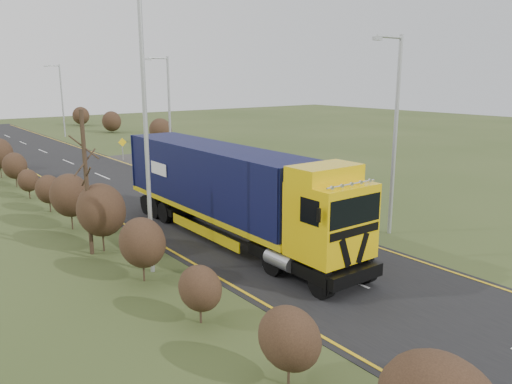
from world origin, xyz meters
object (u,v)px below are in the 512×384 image
Objects in this scene: streetlight_near at (394,128)px; speed_sign at (213,162)px; car_red_hatchback at (191,162)px; car_blue_sedan at (165,154)px; lorry at (229,188)px.

speed_sign is at bearing 90.32° from streetlight_near.
car_red_hatchback is 2.14× the size of speed_sign.
speed_sign is (-0.08, 15.26, -3.64)m from streetlight_near.
car_blue_sedan is 9.35m from speed_sign.
lorry is 3.65× the size of car_blue_sedan.
streetlight_near is at bearing -30.17° from lorry.
car_red_hatchback is at bearing 87.99° from streetlight_near.
lorry is 13.12m from speed_sign.
lorry is 1.70× the size of streetlight_near.
lorry is at bearing 149.24° from streetlight_near.
car_blue_sedan is at bearing -97.11° from car_red_hatchback.
car_blue_sedan is 24.92m from streetlight_near.
lorry reaches higher than car_blue_sedan.
streetlight_near is at bearing 84.15° from car_red_hatchback.
lorry is at bearing -119.31° from speed_sign.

